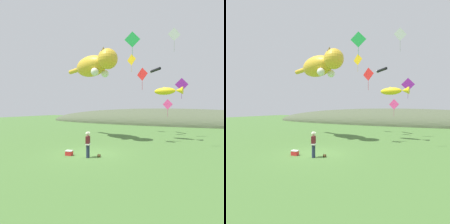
% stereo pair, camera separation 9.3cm
% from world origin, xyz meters
% --- Properties ---
extents(ground_plane, '(120.00, 120.00, 0.00)m').
position_xyz_m(ground_plane, '(0.00, 0.00, 0.00)').
color(ground_plane, '#477033').
extents(distant_hill_ridge, '(61.33, 15.83, 6.82)m').
position_xyz_m(distant_hill_ridge, '(1.70, 30.06, 0.00)').
color(distant_hill_ridge, '#4C563D').
rests_on(distant_hill_ridge, ground).
extents(festival_attendant, '(0.39, 0.48, 1.77)m').
position_xyz_m(festival_attendant, '(0.43, -0.90, 0.95)').
color(festival_attendant, '#232D47').
rests_on(festival_attendant, ground).
extents(kite_spool, '(0.15, 0.22, 0.22)m').
position_xyz_m(kite_spool, '(1.06, -0.46, 0.11)').
color(kite_spool, olive).
rests_on(kite_spool, ground).
extents(picnic_cooler, '(0.52, 0.38, 0.36)m').
position_xyz_m(picnic_cooler, '(-1.12, -0.96, 0.18)').
color(picnic_cooler, red).
rests_on(picnic_cooler, ground).
extents(kite_giant_cat, '(8.37, 4.50, 2.71)m').
position_xyz_m(kite_giant_cat, '(-3.07, 5.94, 8.19)').
color(kite_giant_cat, gold).
extents(kite_fish_windsock, '(3.02, 1.09, 0.91)m').
position_xyz_m(kite_fish_windsock, '(4.54, 8.41, 5.26)').
color(kite_fish_windsock, yellow).
extents(kite_tube_streamer, '(1.72, 1.74, 0.44)m').
position_xyz_m(kite_tube_streamer, '(2.41, 12.53, 8.51)').
color(kite_tube_streamer, black).
extents(kite_diamond_white, '(0.95, 0.55, 1.99)m').
position_xyz_m(kite_diamond_white, '(5.53, 4.21, 9.46)').
color(kite_diamond_white, white).
extents(kite_diamond_red, '(1.17, 0.51, 2.16)m').
position_xyz_m(kite_diamond_red, '(2.54, 5.42, 6.65)').
color(kite_diamond_red, red).
extents(kite_diamond_green, '(1.44, 0.46, 2.40)m').
position_xyz_m(kite_diamond_green, '(1.68, 4.97, 9.95)').
color(kite_diamond_green, green).
extents(kite_diamond_gold, '(1.44, 0.61, 2.45)m').
position_xyz_m(kite_diamond_gold, '(-0.78, 12.15, 10.13)').
color(kite_diamond_gold, yellow).
extents(kite_diamond_pink, '(1.27, 0.40, 2.22)m').
position_xyz_m(kite_diamond_pink, '(4.09, 11.94, 3.90)').
color(kite_diamond_pink, '#E53F8C').
extents(kite_diamond_violet, '(1.47, 0.45, 2.43)m').
position_xyz_m(kite_diamond_violet, '(5.78, 10.88, 6.18)').
color(kite_diamond_violet, purple).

